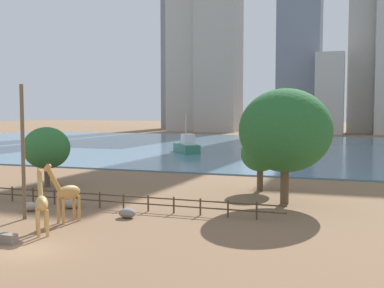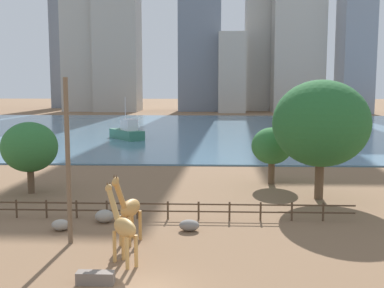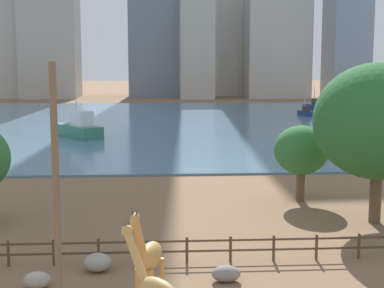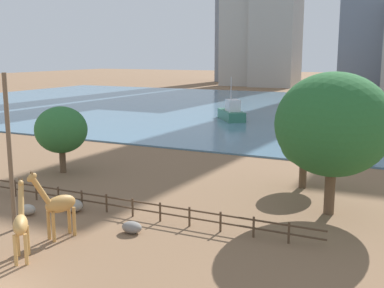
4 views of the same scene
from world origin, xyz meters
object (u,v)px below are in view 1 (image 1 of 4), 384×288
Objects in this scene: feeding_trough at (3,238)px; boat_ferry at (187,146)px; tree_right_tall at (260,154)px; giraffe_tall at (42,203)px; boulder_near_fence at (127,213)px; boulder_small at (71,203)px; tree_left_large at (47,148)px; boulder_by_pole at (31,206)px; giraffe_companion at (66,193)px; utility_pole at (23,152)px; tree_center_broad at (285,130)px.

boat_ferry is at bearing 98.45° from feeding_trough.
feeding_trough is 0.33× the size of tree_right_tall.
giraffe_tall reaches higher than boulder_near_fence.
tree_left_large is (-8.37, 8.59, 3.60)m from boulder_small.
boulder_by_pole is at bearing 148.95° from boat_ferry.
giraffe_tall is 7.79m from boulder_by_pole.
tree_right_tall reaches higher than feeding_trough.
giraffe_companion is 0.72× the size of tree_left_large.
utility_pole is 6.40m from boulder_small.
boat_ferry is (-5.74, 52.38, -3.56)m from utility_pole.
giraffe_tall is 0.94× the size of giraffe_companion.
utility_pole is at bearing -60.73° from tree_left_large.
boulder_small is 10.35m from feeding_trough.
utility_pole is at bearing -103.63° from boulder_small.
tree_right_tall is 0.68× the size of boat_ferry.
boulder_small is at bearing -134.51° from tree_right_tall.
giraffe_companion is 0.46× the size of tree_center_broad.
boulder_by_pole is at bearing -60.66° from tree_left_large.
tree_center_broad reaches higher than tree_left_large.
boat_ferry is (1.56, 39.37, -2.67)m from tree_left_large.
tree_center_broad is at bearing -61.21° from tree_right_tall.
boat_ferry is (-19.86, 34.68, -2.26)m from tree_right_tall.
giraffe_tall is 6.88m from boulder_near_fence.
boat_ferry is (-12.73, 49.62, 1.01)m from boulder_near_fence.
utility_pole reaches higher than tree_right_tall.
utility_pole is 8.80m from boulder_near_fence.
boulder_small is (-2.46, 4.32, -1.69)m from giraffe_companion.
tree_left_large reaches higher than giraffe_companion.
boat_ferry is at bearing 119.66° from tree_center_broad.
boulder_small reaches higher than boulder_near_fence.
giraffe_companion is at bearing -36.28° from giraffe_tall.
tree_center_broad reaches higher than tree_right_tall.
boulder_by_pole is at bearing -141.97° from boulder_small.
giraffe_companion is 3.79× the size of boulder_by_pole.
tree_center_broad is at bearing -82.65° from giraffe_tall.
tree_right_tall is 40.03m from boat_ferry.
boulder_near_fence is at bearing 158.35° from boat_ferry.
giraffe_companion is (-0.24, 3.20, 0.12)m from giraffe_tall.
boulder_near_fence is at bearing 21.52° from utility_pole.
utility_pole is 7.58× the size of boulder_small.
boat_ferry is (-9.28, 52.28, -0.76)m from giraffe_companion.
boulder_by_pole is 12.61m from tree_left_large.
feeding_trough is at bearing -129.27° from tree_center_broad.
boulder_by_pole is 0.12× the size of tree_center_broad.
giraffe_tall is 8.14m from boulder_small.
boulder_small is at bearing 100.18° from feeding_trough.
boat_ferry is at bearing 98.08° from boulder_small.
boat_ferry reaches higher than boulder_near_fence.
boulder_by_pole is (-5.16, 5.60, -1.65)m from giraffe_tall.
boulder_by_pole is at bearing -135.58° from tree_right_tall.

